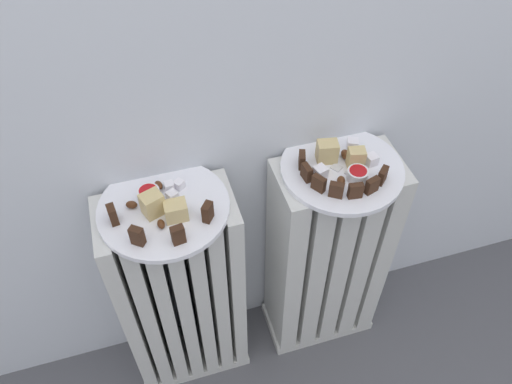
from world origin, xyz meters
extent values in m
cube|color=silver|center=(-0.20, 0.28, 0.01)|extent=(0.31, 0.17, 0.03)
cube|color=silver|center=(-0.33, 0.28, 0.35)|extent=(0.03, 0.17, 0.64)
cube|color=silver|center=(-0.29, 0.28, 0.35)|extent=(0.03, 0.17, 0.64)
cube|color=silver|center=(-0.24, 0.28, 0.35)|extent=(0.03, 0.17, 0.64)
cube|color=silver|center=(-0.20, 0.28, 0.35)|extent=(0.03, 0.17, 0.64)
cube|color=silver|center=(-0.16, 0.28, 0.35)|extent=(0.03, 0.17, 0.64)
cube|color=silver|center=(-0.11, 0.28, 0.35)|extent=(0.03, 0.17, 0.64)
cube|color=silver|center=(-0.07, 0.28, 0.35)|extent=(0.03, 0.17, 0.64)
cube|color=silver|center=(0.20, 0.28, 0.01)|extent=(0.31, 0.17, 0.03)
cube|color=silver|center=(0.08, 0.28, 0.35)|extent=(0.05, 0.17, 0.64)
cube|color=silver|center=(0.14, 0.28, 0.35)|extent=(0.05, 0.17, 0.64)
cube|color=silver|center=(0.20, 0.28, 0.35)|extent=(0.05, 0.17, 0.64)
cube|color=silver|center=(0.26, 0.28, 0.35)|extent=(0.05, 0.17, 0.64)
cube|color=silver|center=(0.32, 0.28, 0.35)|extent=(0.05, 0.17, 0.64)
cylinder|color=white|center=(-0.20, 0.28, 0.67)|extent=(0.27, 0.27, 0.01)
cylinder|color=white|center=(0.20, 0.28, 0.67)|extent=(0.27, 0.27, 0.01)
cube|color=#382114|center=(-0.30, 0.27, 0.70)|extent=(0.02, 0.03, 0.04)
cube|color=#382114|center=(-0.26, 0.20, 0.70)|extent=(0.03, 0.03, 0.04)
cube|color=#382114|center=(-0.19, 0.18, 0.70)|extent=(0.03, 0.02, 0.04)
cube|color=#382114|center=(-0.12, 0.22, 0.70)|extent=(0.03, 0.03, 0.04)
cube|color=tan|center=(-0.22, 0.27, 0.71)|extent=(0.05, 0.05, 0.05)
cube|color=tan|center=(-0.18, 0.24, 0.70)|extent=(0.05, 0.04, 0.04)
cube|color=white|center=(-0.18, 0.29, 0.69)|extent=(0.03, 0.03, 0.02)
cube|color=white|center=(-0.18, 0.32, 0.69)|extent=(0.02, 0.02, 0.02)
cube|color=white|center=(-0.16, 0.32, 0.69)|extent=(0.03, 0.03, 0.02)
ellipsoid|color=#4C2814|center=(-0.20, 0.33, 0.69)|extent=(0.02, 0.03, 0.01)
ellipsoid|color=#4C2814|center=(-0.26, 0.29, 0.69)|extent=(0.03, 0.02, 0.02)
ellipsoid|color=#4C2814|center=(-0.21, 0.23, 0.69)|extent=(0.02, 0.02, 0.01)
cylinder|color=white|center=(-0.22, 0.31, 0.69)|extent=(0.05, 0.05, 0.02)
cylinder|color=#B21419|center=(-0.22, 0.31, 0.70)|extent=(0.04, 0.04, 0.01)
cube|color=#382114|center=(0.11, 0.31, 0.70)|extent=(0.02, 0.03, 0.04)
cube|color=#382114|center=(0.11, 0.27, 0.70)|extent=(0.02, 0.03, 0.04)
cube|color=#382114|center=(0.12, 0.23, 0.70)|extent=(0.03, 0.03, 0.04)
cube|color=#382114|center=(0.15, 0.20, 0.70)|extent=(0.03, 0.03, 0.04)
cube|color=#382114|center=(0.19, 0.19, 0.70)|extent=(0.03, 0.02, 0.04)
cube|color=#382114|center=(0.23, 0.19, 0.70)|extent=(0.03, 0.02, 0.04)
cube|color=#382114|center=(0.26, 0.21, 0.70)|extent=(0.03, 0.03, 0.04)
cube|color=tan|center=(0.17, 0.31, 0.71)|extent=(0.05, 0.04, 0.05)
cube|color=tan|center=(0.23, 0.27, 0.70)|extent=(0.04, 0.04, 0.05)
cube|color=white|center=(0.24, 0.33, 0.69)|extent=(0.03, 0.03, 0.02)
cube|color=white|center=(0.14, 0.27, 0.69)|extent=(0.03, 0.03, 0.03)
cube|color=white|center=(0.26, 0.27, 0.69)|extent=(0.03, 0.03, 0.02)
ellipsoid|color=#4C2814|center=(0.18, 0.23, 0.69)|extent=(0.03, 0.03, 0.02)
ellipsoid|color=#4C2814|center=(0.22, 0.31, 0.69)|extent=(0.02, 0.03, 0.02)
cylinder|color=white|center=(0.21, 0.24, 0.69)|extent=(0.05, 0.05, 0.02)
cylinder|color=#B21419|center=(0.21, 0.24, 0.70)|extent=(0.04, 0.04, 0.01)
cube|color=silver|center=(0.21, 0.24, 0.68)|extent=(0.04, 0.05, 0.00)
cube|color=silver|center=(0.19, 0.28, 0.68)|extent=(0.03, 0.03, 0.00)
camera|label=1|loc=(-0.21, -0.43, 1.47)|focal=35.78mm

